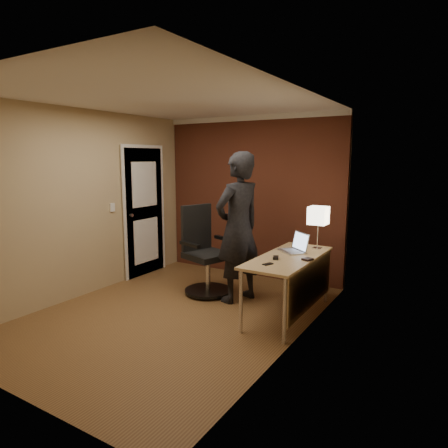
{
  "coord_description": "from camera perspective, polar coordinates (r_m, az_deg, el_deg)",
  "views": [
    {
      "loc": [
        2.88,
        -3.61,
        1.86
      ],
      "look_at": [
        0.35,
        0.55,
        1.05
      ],
      "focal_mm": 32.0,
      "sensor_mm": 36.0,
      "label": 1
    }
  ],
  "objects": [
    {
      "name": "desk_lamp",
      "position": [
        5.08,
        13.32,
        1.12
      ],
      "size": [
        0.22,
        0.22,
        0.54
      ],
      "color": "silver",
      "rests_on": "desk"
    },
    {
      "name": "wallet",
      "position": [
        4.57,
        11.85,
        -4.94
      ],
      "size": [
        0.12,
        0.13,
        0.02
      ],
      "primitive_type": "cube",
      "rotation": [
        0.0,
        0.0,
        -0.35
      ],
      "color": "black",
      "rests_on": "desk"
    },
    {
      "name": "office_chair",
      "position": [
        5.52,
        -2.8,
        -4.55
      ],
      "size": [
        0.68,
        0.75,
        1.19
      ],
      "color": "black",
      "rests_on": "ground"
    },
    {
      "name": "phone",
      "position": [
        4.32,
        6.27,
        -5.7
      ],
      "size": [
        0.1,
        0.13,
        0.01
      ],
      "primitive_type": "cube",
      "rotation": [
        0.0,
        0.0,
        -0.36
      ],
      "color": "black",
      "rests_on": "desk"
    },
    {
      "name": "mouse",
      "position": [
        4.55,
        7.4,
        -4.79
      ],
      "size": [
        0.09,
        0.12,
        0.03
      ],
      "primitive_type": "cube",
      "rotation": [
        0.0,
        0.0,
        0.38
      ],
      "color": "black",
      "rests_on": "desk"
    },
    {
      "name": "desk",
      "position": [
        4.71,
        10.01,
        -6.18
      ],
      "size": [
        0.6,
        1.5,
        0.73
      ],
      "color": "tan",
      "rests_on": "ground"
    },
    {
      "name": "room",
      "position": [
        6.06,
        -0.17,
        4.78
      ],
      "size": [
        4.0,
        4.0,
        4.0
      ],
      "color": "brown",
      "rests_on": "ground"
    },
    {
      "name": "laptop",
      "position": [
        4.94,
        10.25,
        -3.17
      ],
      "size": [
        0.42,
        0.41,
        0.23
      ],
      "color": "silver",
      "rests_on": "desk"
    },
    {
      "name": "person",
      "position": [
        5.13,
        2.03,
        -0.54
      ],
      "size": [
        0.66,
        0.82,
        1.94
      ],
      "primitive_type": "imported",
      "rotation": [
        0.0,
        0.0,
        -1.89
      ],
      "color": "black",
      "rests_on": "ground"
    }
  ]
}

